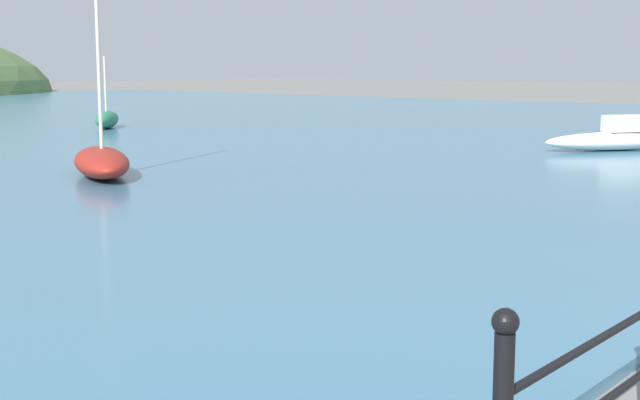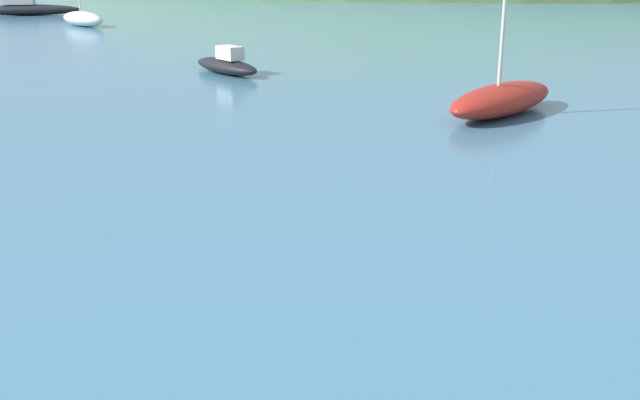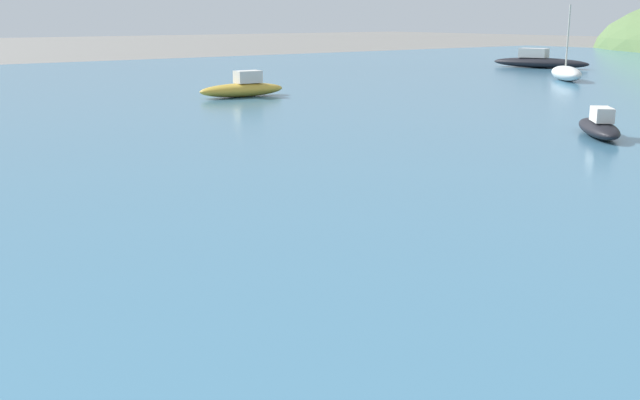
{
  "view_description": "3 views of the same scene",
  "coord_description": "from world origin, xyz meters",
  "px_view_note": "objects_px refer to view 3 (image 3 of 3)",
  "views": [
    {
      "loc": [
        -8.46,
        -0.22,
        2.23
      ],
      "look_at": [
        -0.98,
        5.98,
        0.75
      ],
      "focal_mm": 50.0,
      "sensor_mm": 36.0,
      "label": 1
    },
    {
      "loc": [
        0.63,
        0.09,
        2.78
      ],
      "look_at": [
        -0.27,
        6.23,
        0.79
      ],
      "focal_mm": 42.0,
      "sensor_mm": 36.0,
      "label": 2
    },
    {
      "loc": [
        5.27,
        2.78,
        2.77
      ],
      "look_at": [
        0.25,
        6.61,
        1.22
      ],
      "focal_mm": 42.0,
      "sensor_mm": 36.0,
      "label": 3
    }
  ],
  "objects_px": {
    "boat_red_dinghy": "(243,88)",
    "boat_mid_harbor": "(566,73)",
    "boat_nearest_quay": "(539,62)",
    "boat_far_left": "(599,127)"
  },
  "relations": [
    {
      "from": "boat_mid_harbor",
      "to": "boat_nearest_quay",
      "type": "relative_size",
      "value": 0.59
    },
    {
      "from": "boat_mid_harbor",
      "to": "boat_far_left",
      "type": "height_order",
      "value": "boat_mid_harbor"
    },
    {
      "from": "boat_red_dinghy",
      "to": "boat_nearest_quay",
      "type": "distance_m",
      "value": 20.44
    },
    {
      "from": "boat_red_dinghy",
      "to": "boat_mid_harbor",
      "type": "bearing_deg",
      "value": 79.37
    },
    {
      "from": "boat_mid_harbor",
      "to": "boat_red_dinghy",
      "type": "xyz_separation_m",
      "value": [
        -2.71,
        -14.47,
        -0.03
      ]
    },
    {
      "from": "boat_mid_harbor",
      "to": "boat_red_dinghy",
      "type": "distance_m",
      "value": 14.72
    },
    {
      "from": "boat_mid_harbor",
      "to": "boat_nearest_quay",
      "type": "bearing_deg",
      "value": 134.58
    },
    {
      "from": "boat_red_dinghy",
      "to": "boat_nearest_quay",
      "type": "relative_size",
      "value": 0.6
    },
    {
      "from": "boat_mid_harbor",
      "to": "boat_red_dinghy",
      "type": "height_order",
      "value": "boat_mid_harbor"
    },
    {
      "from": "boat_red_dinghy",
      "to": "boat_far_left",
      "type": "xyz_separation_m",
      "value": [
        12.37,
        1.89,
        -0.06
      ]
    }
  ]
}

